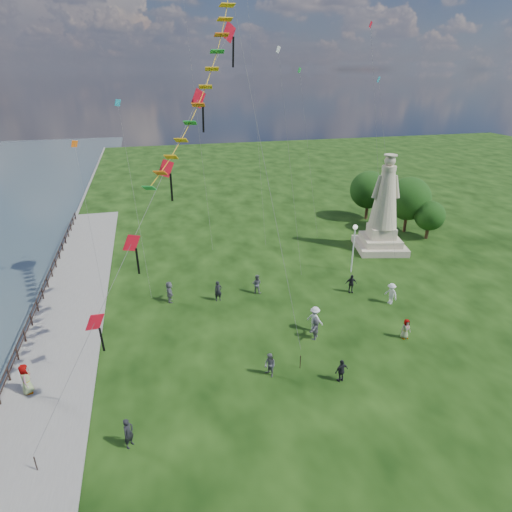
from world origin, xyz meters
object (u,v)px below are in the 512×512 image
object	(u,v)px
person_3	(341,371)
person_6	(218,291)
person_5	(170,292)
person_2	(315,319)
person_10	(26,380)
statue	(383,215)
person_7	(257,284)
person_11	(315,328)
person_4	(406,329)
person_8	(391,294)
person_9	(351,284)
person_1	(270,365)
lamppost	(354,238)
person_0	(128,433)

from	to	relation	value
person_3	person_6	bearing A→B (deg)	-78.06
person_5	person_6	bearing A→B (deg)	-100.81
person_2	person_10	distance (m)	17.95
statue	person_7	distance (m)	15.78
person_6	person_11	world-z (taller)	person_6
person_4	person_8	world-z (taller)	person_8
person_2	person_9	world-z (taller)	person_2
person_8	person_11	xyz separation A→B (m)	(-7.40, -2.95, -0.09)
person_1	person_4	xyz separation A→B (m)	(9.93, 1.49, -0.04)
person_2	person_11	size ratio (longest dim) A/B	1.20
lamppost	person_7	distance (m)	9.66
person_2	person_11	distance (m)	0.97
statue	lamppost	size ratio (longest dim) A/B	2.12
person_3	statue	bearing A→B (deg)	-138.47
person_0	person_9	world-z (taller)	person_0
lamppost	person_10	size ratio (longest dim) A/B	2.43
statue	person_10	world-z (taller)	statue
person_1	person_7	size ratio (longest dim) A/B	0.95
person_0	person_3	distance (m)	11.99
person_8	person_9	world-z (taller)	person_8
person_0	person_3	xyz separation A→B (m)	(11.84, 1.84, -0.08)
person_9	person_2	bearing A→B (deg)	-129.34
person_8	person_0	bearing A→B (deg)	-82.55
person_5	person_11	size ratio (longest dim) A/B	1.11
lamppost	person_1	xyz separation A→B (m)	(-11.01, -11.87, -2.46)
person_2	person_9	bearing A→B (deg)	-88.00
statue	person_5	size ratio (longest dim) A/B	5.54
person_3	person_7	world-z (taller)	person_7
person_8	person_4	bearing A→B (deg)	-36.64
person_3	person_6	world-z (taller)	person_6
person_0	person_5	distance (m)	14.07
person_4	person_11	size ratio (longest dim) A/B	0.94
person_8	person_9	size ratio (longest dim) A/B	1.09
person_0	person_3	size ratio (longest dim) A/B	1.11
person_5	person_8	bearing A→B (deg)	-104.22
lamppost	person_11	bearing A→B (deg)	-128.13
statue	person_9	xyz separation A→B (m)	(-6.92, -7.73, -2.79)
person_3	person_4	xyz separation A→B (m)	(6.04, 2.96, -0.01)
lamppost	person_7	xyz separation A→B (m)	(-9.20, -1.69, -2.42)
lamppost	person_1	bearing A→B (deg)	-132.84
person_9	lamppost	bearing A→B (deg)	71.71
person_4	person_7	bearing A→B (deg)	129.30
person_4	person_6	world-z (taller)	person_6
person_11	person_6	bearing A→B (deg)	-103.91
person_1	person_2	distance (m)	5.81
person_1	person_2	bearing A→B (deg)	106.99
person_0	person_8	distance (m)	21.47
person_8	person_10	xyz separation A→B (m)	(-24.93, -4.06, 0.06)
person_1	person_3	world-z (taller)	person_1
person_9	person_10	world-z (taller)	person_10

